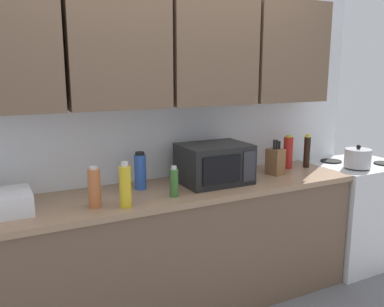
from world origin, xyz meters
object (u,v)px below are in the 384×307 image
(kettle, at_px, (358,158))
(bottle_soy_dark, at_px, (307,151))
(bottle_spice_jar, at_px, (94,188))
(bottle_green_oil, at_px, (174,182))
(bottle_blue_cleaner, at_px, (140,171))
(stove_range, at_px, (353,212))
(bottle_clear_tall, at_px, (242,158))
(knife_block, at_px, (275,161))
(bottle_red_sauce, at_px, (288,152))
(microwave, at_px, (214,164))
(bottle_yellow_mustard, at_px, (125,186))

(kettle, bearing_deg, bottle_soy_dark, 145.38)
(bottle_spice_jar, distance_m, bottle_green_oil, 0.50)
(bottle_blue_cleaner, bearing_deg, stove_range, -3.48)
(bottle_clear_tall, height_order, bottle_blue_cleaner, bottle_blue_cleaner)
(knife_block, height_order, bottle_red_sauce, knife_block)
(bottle_green_oil, bearing_deg, bottle_red_sauce, 13.40)
(stove_range, relative_size, bottle_spice_jar, 3.70)
(microwave, xyz_separation_m, knife_block, (0.54, -0.01, -0.04))
(knife_block, bearing_deg, bottle_blue_cleaner, 174.58)
(stove_range, distance_m, microwave, 1.54)
(kettle, relative_size, bottle_yellow_mustard, 0.77)
(bottle_yellow_mustard, relative_size, bottle_green_oil, 1.36)
(kettle, xyz_separation_m, bottle_clear_tall, (-0.88, 0.37, 0.01))
(bottle_clear_tall, xyz_separation_m, bottle_soy_dark, (0.55, -0.14, 0.03))
(bottle_blue_cleaner, distance_m, bottle_red_sauce, 1.29)
(bottle_clear_tall, bearing_deg, bottle_yellow_mustard, -159.00)
(stove_range, relative_size, bottle_soy_dark, 3.32)
(knife_block, bearing_deg, bottle_red_sauce, 27.77)
(knife_block, bearing_deg, stove_range, -1.16)
(bottle_soy_dark, height_order, bottle_green_oil, bottle_soy_dark)
(stove_range, height_order, knife_block, knife_block)
(microwave, distance_m, knife_block, 0.54)
(stove_range, bearing_deg, bottle_green_oil, -175.63)
(bottle_spice_jar, bearing_deg, bottle_green_oil, -2.64)
(bottle_spice_jar, height_order, bottle_red_sauce, bottle_red_sauce)
(kettle, xyz_separation_m, microwave, (-1.26, 0.17, 0.05))
(bottle_green_oil, bearing_deg, bottle_blue_cleaner, 117.23)
(kettle, distance_m, bottle_spice_jar, 2.15)
(bottle_spice_jar, distance_m, bottle_blue_cleaner, 0.44)
(bottle_red_sauce, height_order, bottle_green_oil, bottle_red_sauce)
(microwave, relative_size, knife_block, 1.74)
(kettle, relative_size, bottle_spice_jar, 0.85)
(bottle_spice_jar, bearing_deg, bottle_yellow_mustard, -25.59)
(bottle_clear_tall, bearing_deg, bottle_red_sauce, -14.12)
(bottle_clear_tall, bearing_deg, bottle_green_oil, -154.29)
(stove_range, distance_m, bottle_green_oil, 1.90)
(bottle_red_sauce, bearing_deg, kettle, -28.99)
(bottle_clear_tall, relative_size, bottle_yellow_mustard, 0.79)
(kettle, distance_m, microwave, 1.27)
(stove_range, xyz_separation_m, bottle_clear_tall, (-1.05, 0.23, 0.55))
(stove_range, distance_m, bottle_blue_cleaner, 2.04)
(microwave, bearing_deg, bottle_soy_dark, 3.99)
(knife_block, height_order, bottle_soy_dark, same)
(bottle_blue_cleaner, distance_m, bottle_green_oil, 0.29)
(kettle, xyz_separation_m, bottle_red_sauce, (-0.50, 0.28, 0.04))
(bottle_spice_jar, height_order, bottle_green_oil, bottle_spice_jar)
(stove_range, bearing_deg, bottle_yellow_mustard, -174.87)
(bottle_clear_tall, xyz_separation_m, bottle_spice_jar, (-1.27, -0.35, 0.02))
(kettle, height_order, bottle_clear_tall, bottle_clear_tall)
(kettle, height_order, bottle_blue_cleaner, bottle_blue_cleaner)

